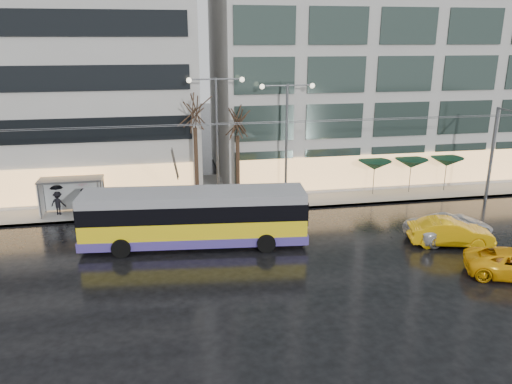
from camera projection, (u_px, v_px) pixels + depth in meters
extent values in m
plane|color=black|center=(204.00, 274.00, 25.89)|extent=(140.00, 140.00, 0.00)
cube|color=gray|center=(214.00, 192.00, 39.36)|extent=(80.00, 10.00, 0.15)
cube|color=slate|center=(222.00, 213.00, 34.71)|extent=(80.00, 0.10, 0.15)
cube|color=#AAA8A3|center=(400.00, 27.00, 43.28)|extent=(32.00, 14.00, 25.00)
cube|color=yellow|center=(195.00, 227.00, 29.17)|extent=(13.03, 3.90, 1.60)
cube|color=#493990|center=(195.00, 236.00, 29.33)|extent=(13.08, 3.94, 0.53)
cube|color=black|center=(194.00, 208.00, 28.82)|extent=(13.05, 3.92, 0.96)
cube|color=gray|center=(194.00, 196.00, 28.60)|extent=(13.03, 3.90, 0.53)
cube|color=black|center=(304.00, 208.00, 29.40)|extent=(0.30, 2.45, 1.39)
cube|color=black|center=(80.00, 214.00, 28.33)|extent=(0.30, 2.45, 1.39)
cylinder|color=black|center=(262.00, 226.00, 30.95)|extent=(1.10, 0.48, 1.07)
cylinder|color=black|center=(266.00, 243.00, 28.41)|extent=(1.10, 0.48, 1.07)
cylinder|color=black|center=(129.00, 230.00, 30.28)|extent=(1.10, 0.48, 1.07)
cylinder|color=black|center=(121.00, 248.00, 27.74)|extent=(1.10, 0.48, 1.07)
cylinder|color=#595B60|center=(175.00, 166.00, 29.02)|extent=(0.45, 3.97, 2.81)
cylinder|color=#595B60|center=(175.00, 164.00, 29.52)|extent=(0.45, 3.97, 2.81)
cylinder|color=#595B60|center=(492.00, 155.00, 36.66)|extent=(0.24, 0.24, 7.00)
cylinder|color=#595B60|center=(209.00, 125.00, 29.44)|extent=(42.00, 0.04, 0.04)
cylinder|color=#595B60|center=(208.00, 124.00, 29.91)|extent=(42.00, 0.04, 0.04)
cube|color=#595B60|center=(71.00, 179.00, 33.59)|extent=(4.20, 1.60, 0.12)
cube|color=silver|center=(74.00, 194.00, 34.61)|extent=(4.00, 0.05, 2.20)
cube|color=white|center=(41.00, 199.00, 33.60)|extent=(0.10, 1.40, 2.20)
cylinder|color=#595B60|center=(39.00, 202.00, 32.95)|extent=(0.10, 0.10, 2.40)
cylinder|color=#595B60|center=(44.00, 196.00, 34.27)|extent=(0.10, 0.10, 2.40)
cylinder|color=#595B60|center=(102.00, 198.00, 33.65)|extent=(0.10, 0.10, 2.40)
cylinder|color=#595B60|center=(104.00, 192.00, 34.96)|extent=(0.10, 0.10, 2.40)
cylinder|color=#595B60|center=(217.00, 143.00, 35.00)|extent=(0.18, 0.18, 9.00)
cylinder|color=#595B60|center=(202.00, 79.00, 33.54)|extent=(1.80, 0.10, 0.10)
cylinder|color=#595B60|center=(229.00, 79.00, 33.85)|extent=(1.80, 0.10, 0.10)
sphere|color=#FFF2CC|center=(189.00, 80.00, 33.39)|extent=(0.36, 0.36, 0.36)
sphere|color=#FFF2CC|center=(242.00, 80.00, 34.02)|extent=(0.36, 0.36, 0.36)
cylinder|color=#595B60|center=(286.00, 144.00, 35.94)|extent=(0.18, 0.18, 8.50)
cylinder|color=#595B60|center=(275.00, 86.00, 34.55)|extent=(1.80, 0.10, 0.10)
cylinder|color=#595B60|center=(300.00, 85.00, 34.87)|extent=(1.80, 0.10, 0.10)
sphere|color=#FFF2CC|center=(262.00, 87.00, 34.41)|extent=(0.36, 0.36, 0.36)
sphere|color=#FFF2CC|center=(312.00, 86.00, 35.04)|extent=(0.36, 0.36, 0.36)
cylinder|color=black|center=(196.00, 167.00, 35.43)|extent=(0.28, 0.28, 5.60)
cylinder|color=black|center=(238.00, 169.00, 36.24)|extent=(0.28, 0.28, 4.90)
cylinder|color=#595B60|center=(374.00, 180.00, 38.28)|extent=(0.06, 0.06, 2.20)
cone|color=black|center=(375.00, 165.00, 37.93)|extent=(2.50, 2.50, 0.70)
cylinder|color=#595B60|center=(410.00, 178.00, 38.80)|extent=(0.06, 0.06, 2.20)
cone|color=black|center=(411.00, 163.00, 38.45)|extent=(2.50, 2.50, 0.70)
cylinder|color=#595B60|center=(445.00, 177.00, 39.33)|extent=(0.06, 0.06, 2.20)
cone|color=black|center=(447.00, 162.00, 38.97)|extent=(2.50, 2.50, 0.70)
imported|color=#F3B10C|center=(450.00, 232.00, 29.32)|extent=(5.08, 2.87, 1.58)
imported|color=silver|center=(449.00, 226.00, 30.36)|extent=(5.77, 3.33, 1.51)
imported|color=black|center=(84.00, 201.00, 34.03)|extent=(0.69, 0.48, 1.82)
imported|color=#E84D8F|center=(82.00, 189.00, 33.79)|extent=(1.02, 1.03, 0.88)
imported|color=black|center=(145.00, 202.00, 34.17)|extent=(0.93, 0.80, 1.67)
imported|color=black|center=(58.00, 203.00, 33.94)|extent=(1.18, 0.89, 1.63)
imported|color=black|center=(57.00, 190.00, 33.66)|extent=(1.03, 1.03, 0.72)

